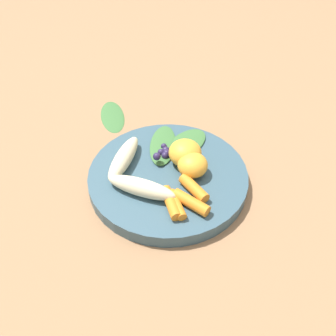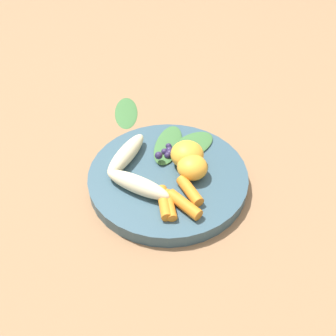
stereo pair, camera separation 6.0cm
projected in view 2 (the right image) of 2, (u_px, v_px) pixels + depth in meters
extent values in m
plane|color=#99704C|center=(168.00, 182.00, 0.62)|extent=(2.40, 2.40, 0.00)
cylinder|color=#385666|center=(168.00, 177.00, 0.61)|extent=(0.26, 0.26, 0.02)
ellipsoid|color=beige|center=(138.00, 185.00, 0.56)|extent=(0.11, 0.07, 0.03)
ellipsoid|color=beige|center=(126.00, 154.00, 0.61)|extent=(0.08, 0.11, 0.03)
ellipsoid|color=#F4A833|center=(189.00, 156.00, 0.60)|extent=(0.05, 0.05, 0.04)
ellipsoid|color=#F4A833|center=(192.00, 167.00, 0.58)|extent=(0.05, 0.05, 0.04)
cylinder|color=orange|center=(164.00, 203.00, 0.54)|extent=(0.06, 0.04, 0.02)
cylinder|color=orange|center=(169.00, 205.00, 0.54)|extent=(0.05, 0.03, 0.01)
cylinder|color=orange|center=(184.00, 204.00, 0.54)|extent=(0.06, 0.03, 0.02)
cylinder|color=orange|center=(189.00, 191.00, 0.56)|extent=(0.06, 0.02, 0.02)
sphere|color=#2D234C|center=(170.00, 150.00, 0.63)|extent=(0.01, 0.01, 0.01)
sphere|color=#2D234C|center=(168.00, 154.00, 0.63)|extent=(0.01, 0.01, 0.01)
sphere|color=#2D234C|center=(169.00, 146.00, 0.64)|extent=(0.01, 0.01, 0.01)
sphere|color=#2D234C|center=(165.00, 152.00, 0.63)|extent=(0.01, 0.01, 0.01)
sphere|color=#2D234C|center=(170.00, 153.00, 0.63)|extent=(0.01, 0.01, 0.01)
sphere|color=#2D234C|center=(160.00, 155.00, 0.61)|extent=(0.01, 0.01, 0.01)
sphere|color=#2D234C|center=(178.00, 155.00, 0.62)|extent=(0.01, 0.01, 0.01)
sphere|color=#2D234C|center=(178.00, 152.00, 0.63)|extent=(0.01, 0.01, 0.01)
sphere|color=#2D234C|center=(174.00, 156.00, 0.62)|extent=(0.01, 0.01, 0.01)
sphere|color=#2D234C|center=(168.00, 155.00, 0.62)|extent=(0.01, 0.01, 0.01)
cylinder|color=white|center=(181.00, 152.00, 0.64)|extent=(0.04, 0.04, 0.00)
ellipsoid|color=#3D7038|center=(191.00, 145.00, 0.65)|extent=(0.07, 0.11, 0.00)
ellipsoid|color=#3D7038|center=(168.00, 145.00, 0.65)|extent=(0.11, 0.11, 0.00)
ellipsoid|color=#3D7038|center=(126.00, 112.00, 0.76)|extent=(0.12, 0.10, 0.01)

